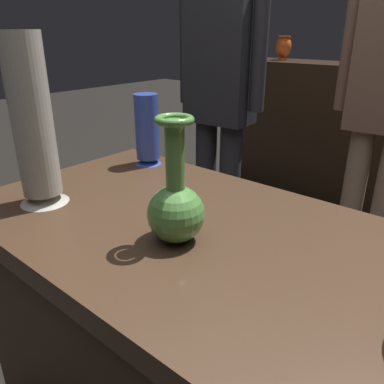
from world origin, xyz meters
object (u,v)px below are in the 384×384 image
Objects in this scene: vase_centerpiece at (176,205)px; visitor_near_left at (220,92)px; shelf_vase_left at (352,54)px; shelf_vase_far_left at (284,47)px; vase_left_accent at (147,131)px; vase_right_accent at (33,126)px.

visitor_near_left is (-0.66, 1.03, 0.05)m from vase_centerpiece.
visitor_near_left is at bearing -97.48° from shelf_vase_left.
shelf_vase_far_left is at bearing 113.83° from vase_centerpiece.
vase_centerpiece is at bearing 119.08° from visitor_near_left.
vase_left_accent is at bearing 105.68° from visitor_near_left.
vase_centerpiece is 0.64× the size of vase_right_accent.
shelf_vase_left is at bearing -1.25° from shelf_vase_far_left.
vase_right_accent is 0.26× the size of visitor_near_left.
vase_left_accent is 1.98m from shelf_vase_left.
shelf_vase_left is at bearing -101.06° from visitor_near_left.
shelf_vase_left is 1.27m from visitor_near_left.
shelf_vase_far_left is at bearing -77.94° from visitor_near_left.
vase_right_accent is at bearing -168.74° from vase_centerpiece.
vase_centerpiece is at bearing -77.80° from shelf_vase_left.
shelf_vase_left is at bearing 92.51° from vase_left_accent.
shelf_vase_far_left is at bearing 104.91° from vase_right_accent.
vase_right_accent is at bearing -86.33° from vase_left_accent.
vase_centerpiece is at bearing -66.17° from shelf_vase_far_left.
vase_left_accent is 2.47× the size of shelf_vase_left.
vase_right_accent is at bearing -75.09° from shelf_vase_far_left.
shelf_vase_far_left is 1.33m from visitor_near_left.
shelf_vase_far_left is (-0.61, 1.99, 0.17)m from vase_left_accent.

